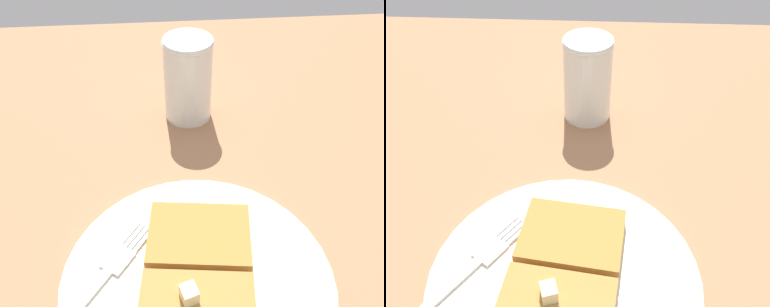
% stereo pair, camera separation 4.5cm
% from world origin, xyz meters
% --- Properties ---
extents(plate, '(0.25, 0.25, 0.01)m').
position_xyz_m(plate, '(0.04, 0.08, 0.03)').
color(plate, silver).
rests_on(plate, table_surface).
extents(toast_slice_middle, '(0.08, 0.10, 0.02)m').
position_xyz_m(toast_slice_middle, '(0.08, 0.08, 0.05)').
color(toast_slice_middle, '#A77333').
rests_on(toast_slice_middle, plate).
extents(butter_pat_primary, '(0.02, 0.02, 0.01)m').
position_xyz_m(butter_pat_primary, '(0.01, 0.09, 0.06)').
color(butter_pat_primary, beige).
rests_on(butter_pat_primary, toast_slice_left).
extents(fork, '(0.14, 0.10, 0.00)m').
position_xyz_m(fork, '(0.04, 0.17, 0.04)').
color(fork, silver).
rests_on(fork, plate).
extents(syrup_jar, '(0.06, 0.06, 0.11)m').
position_xyz_m(syrup_jar, '(0.30, 0.07, 0.08)').
color(syrup_jar, '#5B240A').
rests_on(syrup_jar, table_surface).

